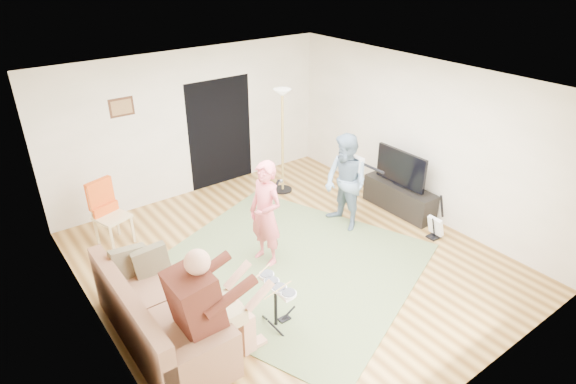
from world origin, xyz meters
The scene contains 19 objects.
floor centered at (0.00, 0.00, 0.00)m, with size 6.00×6.00×0.00m, color brown.
walls centered at (0.00, 0.00, 1.35)m, with size 5.50×6.00×2.70m, color white, non-canonical shape.
ceiling centered at (0.00, 0.00, 2.70)m, with size 6.00×6.00×0.00m, color white.
window_blinds centered at (-2.74, 0.20, 1.55)m, with size 2.05×2.05×0.00m, color #965A2E.
doorway centered at (0.55, 2.99, 1.05)m, with size 2.10×2.10×0.00m, color black.
picture_frame centered at (-1.25, 2.99, 1.90)m, with size 0.42×0.03×0.32m, color #3F2314.
area_rug centered at (-0.14, -0.08, 0.01)m, with size 3.46×3.57×0.02m, color #596B41.
sofa centered at (-2.30, -0.35, 0.30)m, with size 0.91×2.20×0.89m.
drummer centered at (-1.85, -1.00, 0.59)m, with size 0.99×0.55×1.53m.
drum_kit centered at (-1.00, -1.00, 0.29)m, with size 0.36×0.65×0.67m.
singer centered at (-0.30, 0.22, 0.81)m, with size 0.59×0.39×1.63m, color #E8656E.
microphone centered at (-0.10, 0.22, 1.21)m, with size 0.06×0.06×0.24m, color black, non-canonical shape.
guitarist centered at (1.33, 0.27, 0.82)m, with size 0.80×0.62×1.64m, color slate.
guitar_held centered at (1.53, 0.27, 1.11)m, with size 0.12×0.60×0.26m, color silver, non-canonical shape.
guitar_spare centered at (2.27, -0.90, 0.22)m, with size 0.28×0.25×0.77m.
torchiere_lamp centered at (1.29, 1.96, 1.38)m, with size 0.36×0.36×2.01m.
dining_chair centered at (-1.96, 2.10, 0.38)m, with size 0.57×0.60×1.07m.
tv_cabinet centered at (2.50, 0.08, 0.25)m, with size 0.40×1.40×0.50m, color black.
television centered at (2.45, 0.08, 0.85)m, with size 0.06×1.04×0.62m, color black.
Camera 1 is at (-3.66, -4.81, 4.29)m, focal length 30.00 mm.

